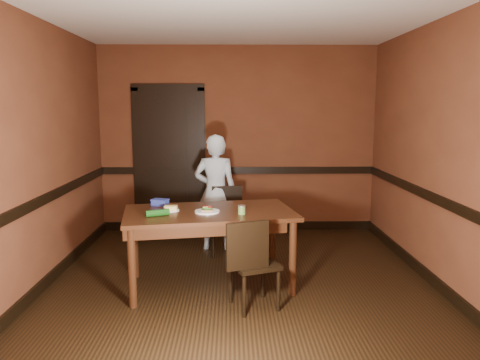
{
  "coord_description": "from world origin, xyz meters",
  "views": [
    {
      "loc": [
        -0.09,
        -4.59,
        1.82
      ],
      "look_at": [
        0.0,
        0.35,
        1.05
      ],
      "focal_mm": 35.0,
      "sensor_mm": 36.0,
      "label": 1
    }
  ],
  "objects_px": {
    "sauce_jar": "(242,210)",
    "food_tub": "(160,202)",
    "chair_near": "(254,263)",
    "dining_table": "(210,249)",
    "cheese_saucer": "(171,209)",
    "person": "(215,192)",
    "sandwich_plate": "(207,211)",
    "chair_far": "(225,221)"
  },
  "relations": [
    {
      "from": "sauce_jar",
      "to": "chair_near",
      "type": "bearing_deg",
      "value": -74.06
    },
    {
      "from": "food_tub",
      "to": "chair_far",
      "type": "bearing_deg",
      "value": 68.89
    },
    {
      "from": "chair_near",
      "to": "sauce_jar",
      "type": "height_order",
      "value": "sauce_jar"
    },
    {
      "from": "sandwich_plate",
      "to": "food_tub",
      "type": "xyz_separation_m",
      "value": [
        -0.51,
        0.32,
        0.02
      ]
    },
    {
      "from": "sauce_jar",
      "to": "food_tub",
      "type": "distance_m",
      "value": 0.95
    },
    {
      "from": "sauce_jar",
      "to": "food_tub",
      "type": "xyz_separation_m",
      "value": [
        -0.86,
        0.41,
        -0.01
      ]
    },
    {
      "from": "dining_table",
      "to": "sauce_jar",
      "type": "height_order",
      "value": "sauce_jar"
    },
    {
      "from": "dining_table",
      "to": "chair_near",
      "type": "relative_size",
      "value": 1.99
    },
    {
      "from": "chair_near",
      "to": "sandwich_plate",
      "type": "bearing_deg",
      "value": -66.87
    },
    {
      "from": "person",
      "to": "sandwich_plate",
      "type": "distance_m",
      "value": 1.36
    },
    {
      "from": "person",
      "to": "food_tub",
      "type": "bearing_deg",
      "value": 65.5
    },
    {
      "from": "chair_near",
      "to": "food_tub",
      "type": "distance_m",
      "value": 1.3
    },
    {
      "from": "person",
      "to": "sauce_jar",
      "type": "bearing_deg",
      "value": 105.36
    },
    {
      "from": "chair_far",
      "to": "sandwich_plate",
      "type": "distance_m",
      "value": 1.21
    },
    {
      "from": "dining_table",
      "to": "sandwich_plate",
      "type": "xyz_separation_m",
      "value": [
        -0.02,
        -0.07,
        0.41
      ]
    },
    {
      "from": "chair_far",
      "to": "cheese_saucer",
      "type": "xyz_separation_m",
      "value": [
        -0.53,
        -1.06,
        0.39
      ]
    },
    {
      "from": "sandwich_plate",
      "to": "sauce_jar",
      "type": "bearing_deg",
      "value": -14.36
    },
    {
      "from": "chair_far",
      "to": "person",
      "type": "bearing_deg",
      "value": 114.24
    },
    {
      "from": "sandwich_plate",
      "to": "food_tub",
      "type": "distance_m",
      "value": 0.61
    },
    {
      "from": "chair_far",
      "to": "cheese_saucer",
      "type": "relative_size",
      "value": 4.94
    },
    {
      "from": "chair_near",
      "to": "person",
      "type": "xyz_separation_m",
      "value": [
        -0.41,
        1.81,
        0.32
      ]
    },
    {
      "from": "person",
      "to": "cheese_saucer",
      "type": "bearing_deg",
      "value": 75.93
    },
    {
      "from": "dining_table",
      "to": "food_tub",
      "type": "distance_m",
      "value": 0.73
    },
    {
      "from": "sandwich_plate",
      "to": "cheese_saucer",
      "type": "relative_size",
      "value": 1.46
    },
    {
      "from": "dining_table",
      "to": "person",
      "type": "relative_size",
      "value": 1.13
    },
    {
      "from": "sandwich_plate",
      "to": "sauce_jar",
      "type": "relative_size",
      "value": 2.76
    },
    {
      "from": "cheese_saucer",
      "to": "food_tub",
      "type": "bearing_deg",
      "value": 120.64
    },
    {
      "from": "dining_table",
      "to": "sandwich_plate",
      "type": "bearing_deg",
      "value": -114.84
    },
    {
      "from": "person",
      "to": "food_tub",
      "type": "distance_m",
      "value": 1.18
    },
    {
      "from": "dining_table",
      "to": "sandwich_plate",
      "type": "height_order",
      "value": "sandwich_plate"
    },
    {
      "from": "cheese_saucer",
      "to": "dining_table",
      "type": "bearing_deg",
      "value": -0.99
    },
    {
      "from": "chair_near",
      "to": "sandwich_plate",
      "type": "distance_m",
      "value": 0.74
    },
    {
      "from": "chair_far",
      "to": "sandwich_plate",
      "type": "xyz_separation_m",
      "value": [
        -0.17,
        -1.13,
        0.39
      ]
    },
    {
      "from": "cheese_saucer",
      "to": "food_tub",
      "type": "distance_m",
      "value": 0.29
    },
    {
      "from": "food_tub",
      "to": "dining_table",
      "type": "bearing_deg",
      "value": -6.63
    },
    {
      "from": "person",
      "to": "sandwich_plate",
      "type": "bearing_deg",
      "value": 91.9
    },
    {
      "from": "sauce_jar",
      "to": "cheese_saucer",
      "type": "bearing_deg",
      "value": 167.14
    },
    {
      "from": "cheese_saucer",
      "to": "person",
      "type": "bearing_deg",
      "value": 72.51
    },
    {
      "from": "chair_near",
      "to": "food_tub",
      "type": "relative_size",
      "value": 4.25
    },
    {
      "from": "dining_table",
      "to": "food_tub",
      "type": "xyz_separation_m",
      "value": [
        -0.53,
        0.25,
        0.43
      ]
    },
    {
      "from": "person",
      "to": "sandwich_plate",
      "type": "xyz_separation_m",
      "value": [
        -0.04,
        -1.36,
        0.06
      ]
    },
    {
      "from": "food_tub",
      "to": "person",
      "type": "bearing_deg",
      "value": 80.82
    }
  ]
}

